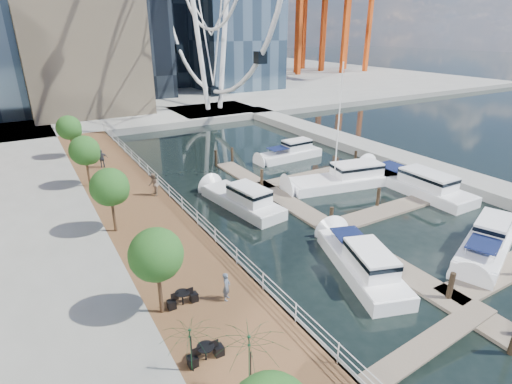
{
  "coord_description": "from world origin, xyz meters",
  "views": [
    {
      "loc": [
        -15.62,
        -12.3,
        14.13
      ],
      "look_at": [
        -1.81,
        10.97,
        3.0
      ],
      "focal_mm": 28.0,
      "sensor_mm": 36.0,
      "label": 1
    }
  ],
  "objects": [
    {
      "name": "pier",
      "position": [
        14.0,
        52.0,
        0.5
      ],
      "size": [
        14.0,
        12.0,
        1.0
      ],
      "primitive_type": "cube",
      "color": "gray",
      "rests_on": "ground"
    },
    {
      "name": "yacht_foreground",
      "position": [
        9.81,
        -0.03,
        0.0
      ],
      "size": [
        9.74,
        5.73,
        2.15
      ],
      "primitive_type": null,
      "rotation": [
        0.0,
        0.0,
        1.93
      ],
      "color": "white",
      "rests_on": "ground"
    },
    {
      "name": "floating_docks",
      "position": [
        7.97,
        9.98,
        0.49
      ],
      "size": [
        16.0,
        34.0,
        2.6
      ],
      "color": "#6D6051",
      "rests_on": "ground"
    },
    {
      "name": "land_far",
      "position": [
        0.0,
        102.0,
        0.5
      ],
      "size": [
        200.0,
        114.0,
        1.0
      ],
      "primitive_type": "cube",
      "color": "gray",
      "rests_on": "ground"
    },
    {
      "name": "breakwater",
      "position": [
        20.0,
        20.0,
        0.5
      ],
      "size": [
        4.0,
        60.0,
        1.0
      ],
      "primitive_type": "cube",
      "color": "gray",
      "rests_on": "ground"
    },
    {
      "name": "port_cranes",
      "position": [
        67.67,
        95.67,
        20.0
      ],
      "size": [
        40.0,
        52.0,
        38.0
      ],
      "color": "#D84C14",
      "rests_on": "ground"
    },
    {
      "name": "seawall",
      "position": [
        -6.0,
        15.0,
        0.5
      ],
      "size": [
        0.25,
        60.0,
        1.0
      ],
      "primitive_type": "cube",
      "color": "#595954",
      "rests_on": "ground"
    },
    {
      "name": "ground",
      "position": [
        0.0,
        0.0,
        0.0
      ],
      "size": [
        520.0,
        520.0,
        0.0
      ],
      "primitive_type": "plane",
      "color": "black",
      "rests_on": "ground"
    },
    {
      "name": "pedestrian_far",
      "position": [
        -9.34,
        28.79,
        1.94
      ],
      "size": [
        1.13,
        0.53,
        1.89
      ],
      "primitive_type": "imported",
      "rotation": [
        0.0,
        0.0,
        3.08
      ],
      "color": "#32353F",
      "rests_on": "boardwalk"
    },
    {
      "name": "moored_yachts",
      "position": [
        9.07,
        12.42,
        0.0
      ],
      "size": [
        19.48,
        34.57,
        11.5
      ],
      "color": "white",
      "rests_on": "ground"
    },
    {
      "name": "pedestrian_mid",
      "position": [
        -7.11,
        18.88,
        1.99
      ],
      "size": [
        0.94,
        1.1,
        1.98
      ],
      "primitive_type": "imported",
      "rotation": [
        0.0,
        0.0,
        -1.79
      ],
      "color": "#7E6857",
      "rests_on": "boardwalk"
    },
    {
      "name": "boardwalk",
      "position": [
        -9.0,
        15.0,
        0.5
      ],
      "size": [
        6.0,
        60.0,
        1.0
      ],
      "primitive_type": "cube",
      "color": "brown",
      "rests_on": "ground"
    },
    {
      "name": "cafe_tables",
      "position": [
        -10.4,
        -2.0,
        1.37
      ],
      "size": [
        2.5,
        13.7,
        0.74
      ],
      "color": "black",
      "rests_on": "ground"
    },
    {
      "name": "railing",
      "position": [
        -6.1,
        15.0,
        1.52
      ],
      "size": [
        0.1,
        60.0,
        1.05
      ],
      "primitive_type": null,
      "color": "white",
      "rests_on": "boardwalk"
    },
    {
      "name": "pedestrian_near",
      "position": [
        -8.17,
        3.24,
        1.79
      ],
      "size": [
        0.66,
        0.68,
        1.58
      ],
      "primitive_type": "imported",
      "rotation": [
        0.0,
        0.0,
        0.84
      ],
      "color": "slate",
      "rests_on": "boardwalk"
    },
    {
      "name": "street_trees",
      "position": [
        -11.4,
        14.0,
        4.29
      ],
      "size": [
        2.6,
        42.6,
        4.6
      ],
      "color": "#3F2B1C",
      "rests_on": "ground"
    }
  ]
}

